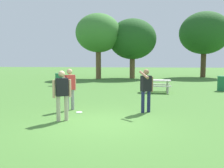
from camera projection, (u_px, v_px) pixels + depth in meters
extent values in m
plane|color=#447530|center=(100.00, 123.00, 7.61)|extent=(120.00, 120.00, 0.00)
cylinder|color=#1E234C|center=(149.00, 101.00, 9.19)|extent=(0.13, 0.13, 0.82)
cylinder|color=#1E234C|center=(143.00, 102.00, 9.08)|extent=(0.13, 0.13, 0.82)
cube|color=black|center=(146.00, 83.00, 9.07)|extent=(0.44, 0.38, 0.58)
sphere|color=#9E7051|center=(146.00, 72.00, 9.03)|extent=(0.21, 0.21, 0.21)
cylinder|color=#9E7051|center=(152.00, 84.00, 9.18)|extent=(0.09, 0.09, 0.58)
cylinder|color=#9E7051|center=(144.00, 75.00, 8.68)|extent=(0.37, 0.54, 0.28)
cylinder|color=#B7AD93|center=(58.00, 109.00, 7.82)|extent=(0.13, 0.13, 0.82)
cylinder|color=#B7AD93|center=(66.00, 108.00, 7.92)|extent=(0.13, 0.13, 0.82)
cube|color=black|center=(62.00, 87.00, 7.80)|extent=(0.44, 0.38, 0.58)
sphere|color=tan|center=(62.00, 74.00, 7.76)|extent=(0.21, 0.21, 0.21)
cylinder|color=tan|center=(54.00, 89.00, 7.70)|extent=(0.09, 0.09, 0.58)
cylinder|color=tan|center=(70.00, 88.00, 7.91)|extent=(0.09, 0.09, 0.58)
cylinder|color=gray|center=(73.00, 100.00, 9.64)|extent=(0.13, 0.13, 0.82)
cylinder|color=gray|center=(67.00, 100.00, 9.45)|extent=(0.13, 0.13, 0.82)
cube|color=#D83838|center=(70.00, 82.00, 9.48)|extent=(0.40, 0.44, 0.58)
sphere|color=tan|center=(69.00, 71.00, 9.44)|extent=(0.21, 0.21, 0.21)
cylinder|color=tan|center=(75.00, 83.00, 9.67)|extent=(0.09, 0.09, 0.58)
cylinder|color=tan|center=(64.00, 84.00, 9.29)|extent=(0.09, 0.09, 0.58)
cylinder|color=white|center=(79.00, 112.00, 9.13)|extent=(0.24, 0.24, 0.03)
cube|color=beige|center=(156.00, 80.00, 14.87)|extent=(1.74, 0.84, 0.06)
cube|color=#B6B2A8|center=(157.00, 86.00, 14.33)|extent=(1.71, 0.34, 0.05)
cube|color=#B6B2A8|center=(156.00, 84.00, 15.47)|extent=(1.71, 0.34, 0.05)
cylinder|color=#B6B2A8|center=(146.00, 86.00, 15.02)|extent=(0.11, 0.11, 0.71)
cylinder|color=#B6B2A8|center=(145.00, 90.00, 14.46)|extent=(0.09, 0.09, 0.41)
cylinder|color=#B6B2A8|center=(146.00, 88.00, 15.60)|extent=(0.09, 0.09, 0.41)
cylinder|color=#B6B2A8|center=(167.00, 87.00, 14.80)|extent=(0.11, 0.11, 0.71)
cylinder|color=#B6B2A8|center=(168.00, 90.00, 14.25)|extent=(0.09, 0.09, 0.41)
cylinder|color=#B6B2A8|center=(167.00, 88.00, 15.38)|extent=(0.09, 0.09, 0.41)
cylinder|color=#1E663D|center=(222.00, 84.00, 15.59)|extent=(0.56, 0.56, 0.90)
cylinder|color=#287A4B|center=(222.00, 76.00, 15.54)|extent=(0.59, 0.59, 0.06)
cylinder|color=#237047|center=(59.00, 80.00, 18.97)|extent=(0.56, 0.56, 0.90)
cylinder|color=#2E8657|center=(59.00, 74.00, 18.92)|extent=(0.59, 0.59, 0.06)
cylinder|color=brown|center=(98.00, 62.00, 25.72)|extent=(0.55, 0.55, 3.52)
ellipsoid|color=#3D7A33|center=(98.00, 33.00, 25.42)|extent=(4.77, 4.77, 4.05)
cylinder|color=brown|center=(132.00, 65.00, 26.45)|extent=(0.57, 0.57, 2.84)
ellipsoid|color=#21511E|center=(133.00, 39.00, 26.17)|extent=(5.13, 5.13, 4.36)
cylinder|color=#4C3823|center=(203.00, 62.00, 28.11)|extent=(0.59, 0.59, 3.52)
ellipsoid|color=#21511E|center=(204.00, 33.00, 27.78)|extent=(5.70, 5.70, 4.84)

